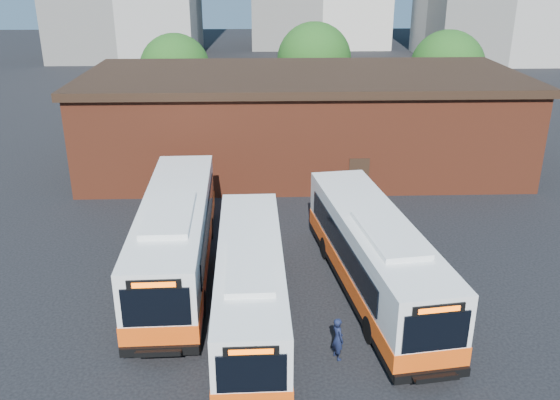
{
  "coord_description": "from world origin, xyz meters",
  "views": [
    {
      "loc": [
        -2.79,
        -19.01,
        13.14
      ],
      "look_at": [
        -2.0,
        4.7,
        3.57
      ],
      "focal_mm": 38.0,
      "sensor_mm": 36.0,
      "label": 1
    }
  ],
  "objects_px": {
    "bus_west": "(176,239)",
    "bus_mideast": "(374,258)",
    "bus_midwest": "(251,287)",
    "transit_worker": "(338,338)"
  },
  "relations": [
    {
      "from": "transit_worker",
      "to": "bus_mideast",
      "type": "bearing_deg",
      "value": -48.33
    },
    {
      "from": "bus_mideast",
      "to": "bus_west",
      "type": "bearing_deg",
      "value": 159.06
    },
    {
      "from": "bus_midwest",
      "to": "transit_worker",
      "type": "distance_m",
      "value": 4.01
    },
    {
      "from": "bus_west",
      "to": "bus_midwest",
      "type": "height_order",
      "value": "bus_west"
    },
    {
      "from": "bus_mideast",
      "to": "transit_worker",
      "type": "relative_size",
      "value": 8.07
    },
    {
      "from": "bus_midwest",
      "to": "bus_mideast",
      "type": "height_order",
      "value": "bus_mideast"
    },
    {
      "from": "bus_mideast",
      "to": "bus_midwest",
      "type": "bearing_deg",
      "value": -166.18
    },
    {
      "from": "bus_west",
      "to": "bus_mideast",
      "type": "xyz_separation_m",
      "value": [
        8.51,
        -1.96,
        -0.08
      ]
    },
    {
      "from": "bus_west",
      "to": "bus_mideast",
      "type": "bearing_deg",
      "value": -14.65
    },
    {
      "from": "bus_midwest",
      "to": "transit_worker",
      "type": "relative_size",
      "value": 7.43
    }
  ]
}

